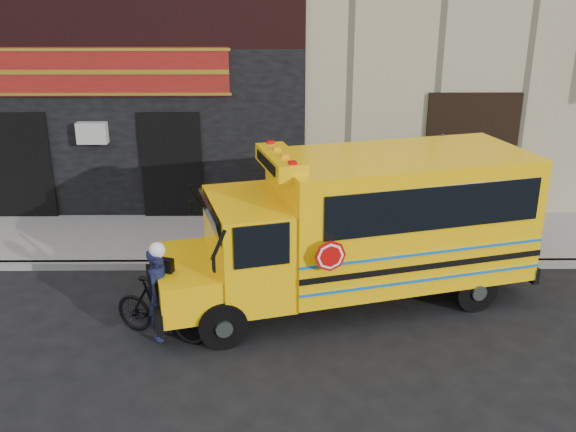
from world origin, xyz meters
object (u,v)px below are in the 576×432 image
Objects in this scene: bicycle at (161,309)px; cyclist at (161,297)px; school_bus at (366,223)px; sign_pole at (438,194)px.

cyclist is (0.03, -0.05, 0.26)m from bicycle.
school_bus is 2.27m from sign_pole.
sign_pole is 1.76× the size of cyclist.
cyclist is (-5.15, -2.98, -0.75)m from sign_pole.
bicycle is (-3.52, -1.39, -0.98)m from school_bus.
cyclist is (-3.49, -1.44, -0.72)m from school_bus.
sign_pole is 6.00m from cyclist.
school_bus is 4.57× the size of cyclist.
bicycle is 1.12× the size of cyclist.
sign_pole is 6.03m from bicycle.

